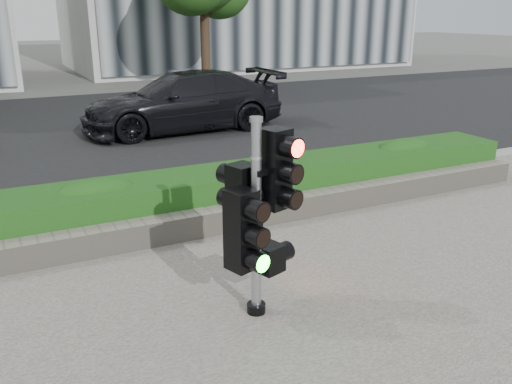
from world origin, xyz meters
TOP-DOWN VIEW (x-y plane):
  - ground at (0.00, 0.00)m, footprint 120.00×120.00m
  - road at (0.00, 10.00)m, footprint 60.00×13.00m
  - curb at (0.00, 3.15)m, footprint 60.00×0.25m
  - stone_wall at (0.00, 1.90)m, footprint 12.00×0.32m
  - hedge at (0.00, 2.55)m, footprint 12.00×1.00m
  - traffic_signal at (-0.15, -0.26)m, footprint 0.75×0.64m
  - car_dark at (2.20, 8.73)m, footprint 5.25×2.20m

SIDE VIEW (x-z plane):
  - ground at x=0.00m, z-range 0.00..0.00m
  - road at x=0.00m, z-range 0.00..0.02m
  - curb at x=0.00m, z-range 0.00..0.12m
  - stone_wall at x=0.00m, z-range 0.03..0.37m
  - hedge at x=0.00m, z-range 0.03..0.71m
  - car_dark at x=2.20m, z-range 0.02..1.53m
  - traffic_signal at x=-0.15m, z-range 0.14..2.19m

